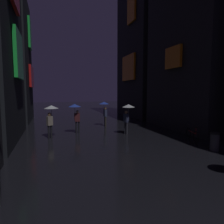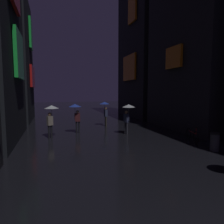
{
  "view_description": "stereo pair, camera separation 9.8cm",
  "coord_description": "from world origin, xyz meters",
  "views": [
    {
      "loc": [
        -3.64,
        -0.65,
        2.98
      ],
      "look_at": [
        0.0,
        10.93,
        1.75
      ],
      "focal_mm": 32.0,
      "sensor_mm": 36.0,
      "label": 1
    },
    {
      "loc": [
        -3.55,
        -0.68,
        2.98
      ],
      "look_at": [
        0.0,
        10.93,
        1.75
      ],
      "focal_mm": 32.0,
      "sensor_mm": 36.0,
      "label": 2
    }
  ],
  "objects": [
    {
      "name": "trash_bin",
      "position": [
        4.3,
        7.23,
        0.47
      ],
      "size": [
        0.46,
        0.46,
        0.93
      ],
      "color": "#3F3F47",
      "rests_on": "ground"
    },
    {
      "name": "bicycle_parked_at_storefront",
      "position": [
        4.6,
        9.28,
        0.39
      ],
      "size": [
        0.59,
        1.76,
        0.96
      ],
      "color": "black",
      "rests_on": "ground"
    },
    {
      "name": "pedestrian_midstreet_centre_clear",
      "position": [
        -3.57,
        12.59,
        1.67
      ],
      "size": [
        0.9,
        0.9,
        2.12
      ],
      "color": "black",
      "rests_on": "ground"
    },
    {
      "name": "pedestrian_foreground_right_blue",
      "position": [
        -1.88,
        13.63,
        1.67
      ],
      "size": [
        0.9,
        0.9,
        2.12
      ],
      "color": "black",
      "rests_on": "ground"
    },
    {
      "name": "pedestrian_near_crossing_blue",
      "position": [
        0.9,
        15.98,
        1.67
      ],
      "size": [
        0.9,
        0.9,
        2.12
      ],
      "color": "#38332D",
      "rests_on": "ground"
    },
    {
      "name": "pedestrian_midstreet_left_clear",
      "position": [
        1.53,
        12.15,
        1.67
      ],
      "size": [
        0.9,
        0.9,
        2.12
      ],
      "color": "#2D2D38",
      "rests_on": "ground"
    },
    {
      "name": "building_right_far",
      "position": [
        7.49,
        21.98,
        8.36
      ],
      "size": [
        4.25,
        7.97,
        16.72
      ],
      "color": "black",
      "rests_on": "ground"
    },
    {
      "name": "building_right_mid",
      "position": [
        7.49,
        13.01,
        8.73
      ],
      "size": [
        4.25,
        8.03,
        17.45
      ],
      "color": "#232328",
      "rests_on": "ground"
    },
    {
      "name": "building_left_far",
      "position": [
        -7.48,
        21.59,
        6.12
      ],
      "size": [
        4.25,
        7.17,
        12.23
      ],
      "color": "black",
      "rests_on": "ground"
    }
  ]
}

